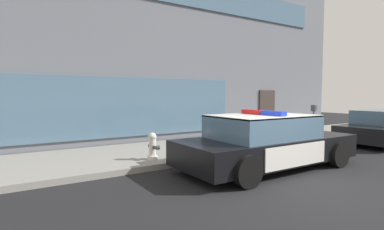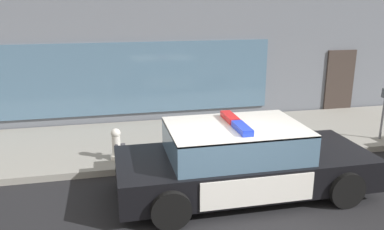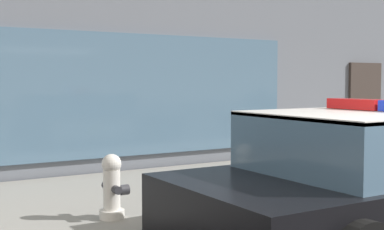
# 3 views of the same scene
# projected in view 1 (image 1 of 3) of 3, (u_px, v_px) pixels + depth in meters

# --- Properties ---
(ground) EXTENTS (48.00, 48.00, 0.00)m
(ground) POSITION_uv_depth(u_px,v_px,m) (292.00, 184.00, 6.27)
(ground) COLOR black
(sidewalk) EXTENTS (48.00, 3.46, 0.15)m
(sidewalk) POSITION_uv_depth(u_px,v_px,m) (186.00, 149.00, 9.86)
(sidewalk) COLOR gray
(sidewalk) RESTS_ON ground
(storefront_building) EXTENTS (21.87, 9.81, 8.19)m
(storefront_building) POSITION_uv_depth(u_px,v_px,m) (100.00, 50.00, 14.67)
(storefront_building) COLOR slate
(storefront_building) RESTS_ON ground
(police_cruiser) EXTENTS (4.88, 2.17, 1.49)m
(police_cruiser) POSITION_uv_depth(u_px,v_px,m) (266.00, 142.00, 7.60)
(police_cruiser) COLOR black
(police_cruiser) RESTS_ON ground
(fire_hydrant) EXTENTS (0.34, 0.39, 0.73)m
(fire_hydrant) POSITION_uv_depth(u_px,v_px,m) (153.00, 147.00, 7.94)
(fire_hydrant) COLOR silver
(fire_hydrant) RESTS_ON sidewalk
(parking_meter) EXTENTS (0.12, 0.18, 1.34)m
(parking_meter) POSITION_uv_depth(u_px,v_px,m) (314.00, 116.00, 11.46)
(parking_meter) COLOR slate
(parking_meter) RESTS_ON sidewalk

